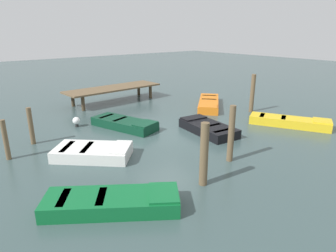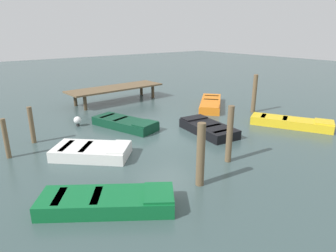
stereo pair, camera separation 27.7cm
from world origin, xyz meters
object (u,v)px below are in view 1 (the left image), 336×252
Objects in this scene: rowboat_orange at (209,103)px; mooring_piling_center at (204,155)px; rowboat_green at (113,202)px; mooring_piling_near_left at (252,93)px; rowboat_yellow at (290,122)px; rowboat_white at (93,152)px; marker_buoy at (76,121)px; mooring_piling_far_left at (231,134)px; mooring_piling_near_right at (6,140)px; rowboat_black at (208,128)px; dock_segment at (114,89)px; rowboat_dark_green at (125,123)px; mooring_piling_far_right at (31,126)px.

mooring_piling_center is at bearing 0.50° from rowboat_orange.
mooring_piling_near_left is (10.80, 3.61, 0.85)m from rowboat_green.
rowboat_yellow is 1.26× the size of rowboat_white.
marker_buoy is at bearing 157.97° from mooring_piling_near_left.
mooring_piling_near_left reaches higher than mooring_piling_far_left.
mooring_piling_near_right is (-11.48, 4.29, 0.52)m from rowboat_yellow.
rowboat_green is at bearing 168.71° from mooring_piling_center.
rowboat_black is 8.10m from mooring_piling_near_right.
dock_segment is 2.13× the size of rowboat_black.
rowboat_black is at bearing 23.87° from rowboat_dark_green.
mooring_piling_far_left reaches higher than rowboat_orange.
mooring_piling_far_right is 0.72× the size of mooring_piling_near_left.
dock_segment is 3.12× the size of mooring_piling_far_left.
dock_segment is at bearing 95.97° from rowboat_green.
mooring_piling_far_right is at bearing 42.83° from mooring_piling_near_right.
rowboat_orange is 6.07m from rowboat_dark_green.
dock_segment reaches higher than rowboat_dark_green.
rowboat_yellow is 9.37m from rowboat_white.
mooring_piling_near_right reaches higher than dock_segment.
rowboat_white is 3.07m from mooring_piling_near_right.
mooring_piling_near_left reaches higher than dock_segment.
mooring_piling_near_left is at bearing -7.04° from mooring_piling_near_right.
rowboat_orange is at bearing 114.97° from mooring_piling_near_left.
rowboat_black is at bearing -17.75° from mooring_piling_near_right.
rowboat_yellow is 7.70× the size of marker_buoy.
marker_buoy is at bearing 119.67° from rowboat_white.
mooring_piling_far_left reaches higher than mooring_piling_center.
marker_buoy is at bearing 50.56° from rowboat_black.
rowboat_orange is at bearing 42.60° from mooring_piling_center.
rowboat_white is (-9.03, 2.52, 0.00)m from rowboat_yellow.
rowboat_dark_green is at bearing 164.45° from mooring_piling_near_left.
dock_segment is 10.64m from mooring_piling_far_left.
rowboat_dark_green is at bearing -42.99° from marker_buoy.
marker_buoy is at bearing 110.80° from mooring_piling_far_left.
mooring_piling_far_right reaches higher than rowboat_dark_green.
dock_segment is at bearing 36.96° from mooring_piling_near_right.
mooring_piling_center is (2.73, -0.55, 0.76)m from rowboat_green.
mooring_piling_near_right is at bearing -148.67° from marker_buoy.
mooring_piling_center reaches higher than rowboat_orange.
rowboat_green is 6.81m from rowboat_black.
mooring_piling_near_left is at bearing 56.79° from rowboat_dark_green.
mooring_piling_far_left is (4.97, -6.10, 0.25)m from mooring_piling_far_right.
mooring_piling_near_right reaches higher than marker_buoy.
mooring_piling_center is (-3.16, -11.17, 0.12)m from dock_segment.
rowboat_orange is at bearing 75.21° from rowboat_dark_green.
mooring_piling_near_right is at bearing -137.17° from mooring_piling_far_right.
mooring_piling_far_right is 2.53m from marker_buoy.
mooring_piling_center is 9.07m from mooring_piling_near_left.
rowboat_black is 0.80× the size of rowboat_yellow.
rowboat_dark_green is at bearing 83.70° from rowboat_white.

